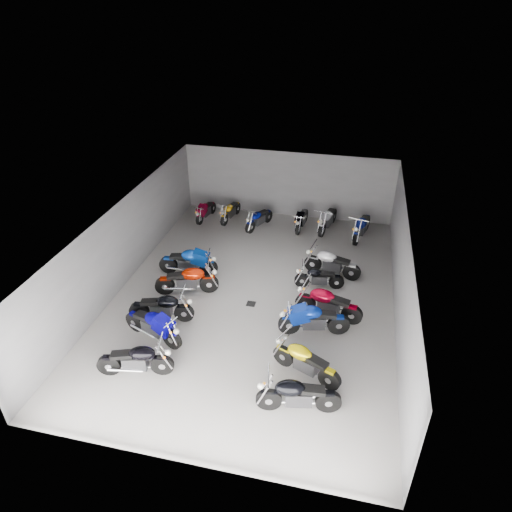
{
  "coord_description": "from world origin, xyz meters",
  "views": [
    {
      "loc": [
        3.12,
        -13.25,
        9.97
      ],
      "look_at": [
        -0.2,
        1.18,
        1.0
      ],
      "focal_mm": 32.0,
      "sensor_mm": 36.0,
      "label": 1
    }
  ],
  "objects_px": {
    "motorcycle_left_c": "(162,307)",
    "motorcycle_back_f": "(362,226)",
    "motorcycle_right_b": "(305,362)",
    "motorcycle_left_d": "(188,280)",
    "motorcycle_right_d": "(328,304)",
    "motorcycle_back_a": "(206,211)",
    "motorcycle_right_a": "(298,395)",
    "motorcycle_right_e": "(319,278)",
    "motorcycle_back_c": "(259,218)",
    "motorcycle_right_c": "(313,320)",
    "motorcycle_back_d": "(302,219)",
    "motorcycle_left_e": "(189,262)",
    "drain_grate": "(251,304)",
    "motorcycle_back_b": "(230,211)",
    "motorcycle_left_b": "(153,326)",
    "motorcycle_left_a": "(136,360)",
    "motorcycle_right_f": "(332,263)",
    "motorcycle_back_e": "(328,219)"
  },
  "relations": [
    {
      "from": "motorcycle_back_c",
      "to": "drain_grate",
      "type": "bearing_deg",
      "value": 123.64
    },
    {
      "from": "drain_grate",
      "to": "motorcycle_left_c",
      "type": "distance_m",
      "value": 3.17
    },
    {
      "from": "motorcycle_right_e",
      "to": "motorcycle_back_d",
      "type": "distance_m",
      "value": 4.83
    },
    {
      "from": "motorcycle_right_b",
      "to": "motorcycle_back_b",
      "type": "distance_m",
      "value": 10.54
    },
    {
      "from": "drain_grate",
      "to": "motorcycle_right_b",
      "type": "relative_size",
      "value": 0.15
    },
    {
      "from": "motorcycle_right_d",
      "to": "motorcycle_back_a",
      "type": "xyz_separation_m",
      "value": [
        -6.45,
        6.27,
        -0.12
      ]
    },
    {
      "from": "motorcycle_left_c",
      "to": "motorcycle_back_c",
      "type": "xyz_separation_m",
      "value": [
        1.69,
        7.38,
        -0.06
      ]
    },
    {
      "from": "motorcycle_right_a",
      "to": "motorcycle_back_c",
      "type": "distance_m",
      "value": 10.67
    },
    {
      "from": "motorcycle_right_b",
      "to": "motorcycle_back_f",
      "type": "distance_m",
      "value": 9.05
    },
    {
      "from": "motorcycle_left_e",
      "to": "motorcycle_right_a",
      "type": "xyz_separation_m",
      "value": [
        5.13,
        -5.66,
        -0.01
      ]
    },
    {
      "from": "motorcycle_left_b",
      "to": "motorcycle_right_a",
      "type": "bearing_deg",
      "value": 89.46
    },
    {
      "from": "motorcycle_back_b",
      "to": "motorcycle_left_e",
      "type": "bearing_deg",
      "value": 97.1
    },
    {
      "from": "motorcycle_left_b",
      "to": "motorcycle_left_c",
      "type": "height_order",
      "value": "motorcycle_left_b"
    },
    {
      "from": "motorcycle_right_a",
      "to": "motorcycle_right_e",
      "type": "distance_m",
      "value": 5.88
    },
    {
      "from": "motorcycle_back_b",
      "to": "motorcycle_back_d",
      "type": "xyz_separation_m",
      "value": [
        3.48,
        -0.1,
        0.0
      ]
    },
    {
      "from": "motorcycle_back_b",
      "to": "motorcycle_back_a",
      "type": "bearing_deg",
      "value": 19.18
    },
    {
      "from": "motorcycle_right_a",
      "to": "motorcycle_back_b",
      "type": "xyz_separation_m",
      "value": [
        -4.85,
        10.64,
        -0.08
      ]
    },
    {
      "from": "motorcycle_left_e",
      "to": "motorcycle_right_f",
      "type": "relative_size",
      "value": 1.05
    },
    {
      "from": "motorcycle_right_b",
      "to": "motorcycle_left_d",
      "type": "bearing_deg",
      "value": 80.16
    },
    {
      "from": "motorcycle_left_c",
      "to": "motorcycle_back_a",
      "type": "height_order",
      "value": "motorcycle_left_c"
    },
    {
      "from": "motorcycle_left_a",
      "to": "motorcycle_back_a",
      "type": "height_order",
      "value": "motorcycle_left_a"
    },
    {
      "from": "drain_grate",
      "to": "motorcycle_left_a",
      "type": "relative_size",
      "value": 0.14
    },
    {
      "from": "motorcycle_left_c",
      "to": "motorcycle_right_a",
      "type": "bearing_deg",
      "value": 51.92
    },
    {
      "from": "motorcycle_right_c",
      "to": "motorcycle_back_d",
      "type": "xyz_separation_m",
      "value": [
        -1.4,
        7.31,
        -0.09
      ]
    },
    {
      "from": "drain_grate",
      "to": "motorcycle_left_e",
      "type": "relative_size",
      "value": 0.14
    },
    {
      "from": "motorcycle_left_b",
      "to": "motorcycle_left_c",
      "type": "distance_m",
      "value": 0.97
    },
    {
      "from": "motorcycle_right_b",
      "to": "motorcycle_right_f",
      "type": "distance_m",
      "value": 5.55
    },
    {
      "from": "motorcycle_left_d",
      "to": "motorcycle_right_d",
      "type": "height_order",
      "value": "motorcycle_right_d"
    },
    {
      "from": "drain_grate",
      "to": "motorcycle_right_b",
      "type": "xyz_separation_m",
      "value": [
        2.34,
        -3.01,
        0.53
      ]
    },
    {
      "from": "motorcycle_left_d",
      "to": "motorcycle_back_b",
      "type": "distance_m",
      "value": 6.18
    },
    {
      "from": "motorcycle_left_c",
      "to": "motorcycle_back_f",
      "type": "bearing_deg",
      "value": 130.22
    },
    {
      "from": "motorcycle_left_d",
      "to": "motorcycle_left_e",
      "type": "xyz_separation_m",
      "value": [
        -0.39,
        1.21,
        0.0
      ]
    },
    {
      "from": "drain_grate",
      "to": "motorcycle_right_f",
      "type": "height_order",
      "value": "motorcycle_right_f"
    },
    {
      "from": "motorcycle_right_b",
      "to": "motorcycle_back_b",
      "type": "xyz_separation_m",
      "value": [
        -4.88,
        9.34,
        -0.07
      ]
    },
    {
      "from": "motorcycle_right_c",
      "to": "motorcycle_right_f",
      "type": "bearing_deg",
      "value": -17.32
    },
    {
      "from": "motorcycle_right_c",
      "to": "motorcycle_right_d",
      "type": "bearing_deg",
      "value": -34.5
    },
    {
      "from": "motorcycle_right_b",
      "to": "motorcycle_right_f",
      "type": "xyz_separation_m",
      "value": [
        0.28,
        5.54,
        0.0
      ]
    },
    {
      "from": "motorcycle_left_a",
      "to": "motorcycle_back_d",
      "type": "height_order",
      "value": "motorcycle_left_a"
    },
    {
      "from": "motorcycle_right_e",
      "to": "motorcycle_left_b",
      "type": "bearing_deg",
      "value": 122.1
    },
    {
      "from": "motorcycle_right_d",
      "to": "motorcycle_back_b",
      "type": "bearing_deg",
      "value": 49.74
    },
    {
      "from": "motorcycle_left_a",
      "to": "motorcycle_right_d",
      "type": "height_order",
      "value": "motorcycle_right_d"
    },
    {
      "from": "motorcycle_back_d",
      "to": "motorcycle_back_e",
      "type": "bearing_deg",
      "value": -167.99
    },
    {
      "from": "motorcycle_back_a",
      "to": "motorcycle_back_c",
      "type": "distance_m",
      "value": 2.72
    },
    {
      "from": "motorcycle_right_a",
      "to": "motorcycle_back_e",
      "type": "height_order",
      "value": "motorcycle_right_a"
    },
    {
      "from": "motorcycle_left_e",
      "to": "motorcycle_back_d",
      "type": "bearing_deg",
      "value": 136.94
    },
    {
      "from": "motorcycle_back_c",
      "to": "motorcycle_back_f",
      "type": "bearing_deg",
      "value": -154.98
    },
    {
      "from": "motorcycle_right_c",
      "to": "motorcycle_back_b",
      "type": "bearing_deg",
      "value": 20.52
    },
    {
      "from": "motorcycle_right_e",
      "to": "motorcycle_back_c",
      "type": "bearing_deg",
      "value": 29.27
    },
    {
      "from": "motorcycle_left_b",
      "to": "motorcycle_left_d",
      "type": "bearing_deg",
      "value": -164.2
    },
    {
      "from": "motorcycle_right_b",
      "to": "motorcycle_back_a",
      "type": "bearing_deg",
      "value": 57.21
    }
  ]
}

